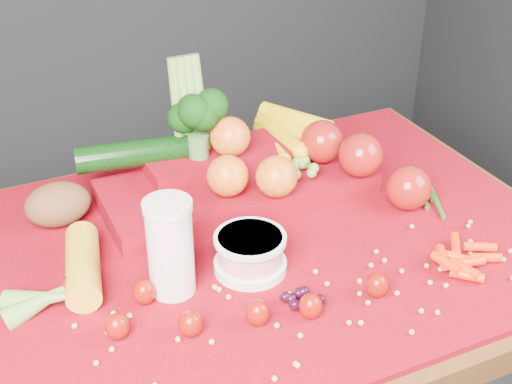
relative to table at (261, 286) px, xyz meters
name	(u,v)px	position (x,y,z in m)	size (l,w,h in m)	color
table	(261,286)	(0.00, 0.00, 0.00)	(1.10, 0.80, 0.75)	#3B240D
red_cloth	(261,242)	(0.00, 0.00, 0.10)	(1.05, 0.75, 0.01)	maroon
milk_glass	(170,244)	(-0.19, -0.07, 0.20)	(0.08, 0.08, 0.17)	beige
yogurt_bowl	(250,252)	(-0.05, -0.07, 0.14)	(0.12, 0.12, 0.07)	silver
strawberry_scatter	(203,295)	(-0.16, -0.13, 0.13)	(0.48, 0.28, 0.05)	maroon
dark_grape_cluster	(304,298)	(-0.02, -0.19, 0.12)	(0.06, 0.05, 0.03)	black
soybean_scatter	(315,303)	(0.00, -0.20, 0.11)	(0.84, 0.24, 0.01)	#AC9B4A
corn_ear	(59,288)	(-0.36, -0.01, 0.13)	(0.22, 0.25, 0.06)	gold
potato	(58,204)	(-0.31, 0.20, 0.15)	(0.12, 0.09, 0.08)	#512E1A
baby_carrot_pile	(470,259)	(0.28, -0.22, 0.12)	(0.17, 0.17, 0.03)	red
green_bean_pile	(429,195)	(0.36, -0.01, 0.11)	(0.14, 0.12, 0.01)	#255714
produce_mound	(252,167)	(0.05, 0.15, 0.17)	(0.61, 0.37, 0.27)	maroon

